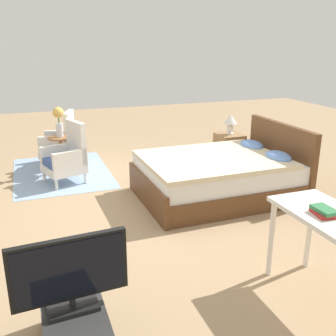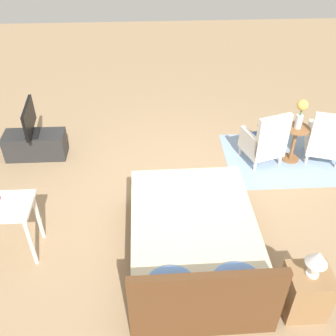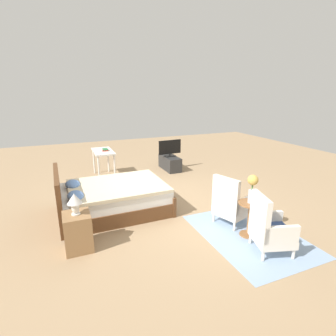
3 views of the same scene
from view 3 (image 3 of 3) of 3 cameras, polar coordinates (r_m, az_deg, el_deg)
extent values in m
plane|color=#A38460|center=(5.88, -1.27, -7.34)|extent=(16.00, 16.00, 0.00)
cube|color=#8EA8C6|center=(4.82, 17.16, -13.70)|extent=(2.10, 1.50, 0.01)
cube|color=brown|center=(5.48, -11.63, -7.93)|extent=(1.48, 2.11, 0.28)
cube|color=white|center=(5.38, -11.79, -5.40)|extent=(1.42, 2.03, 0.24)
cube|color=beige|center=(5.34, -11.00, -3.79)|extent=(1.47, 1.86, 0.06)
cube|color=brown|center=(5.26, -22.66, -5.92)|extent=(1.49, 0.10, 0.96)
cube|color=brown|center=(5.72, -1.62, -5.85)|extent=(1.49, 0.08, 0.40)
ellipsoid|color=#668ED1|center=(4.92, -19.49, -5.72)|extent=(0.44, 0.29, 0.14)
ellipsoid|color=#668ED1|center=(5.54, -20.06, -3.33)|extent=(0.44, 0.29, 0.14)
cylinder|color=white|center=(4.41, 25.64, -16.48)|extent=(0.04, 0.04, 0.16)
cylinder|color=white|center=(4.74, 22.77, -13.68)|extent=(0.04, 0.04, 0.16)
cylinder|color=white|center=(4.20, 20.00, -17.49)|extent=(0.04, 0.04, 0.16)
cylinder|color=white|center=(4.56, 17.50, -14.43)|extent=(0.04, 0.04, 0.16)
cube|color=white|center=(4.40, 21.68, -13.92)|extent=(0.68, 0.68, 0.12)
cube|color=#3D5693|center=(4.35, 21.83, -12.66)|extent=(0.62, 0.62, 0.10)
cube|color=white|center=(4.13, 19.35, -9.76)|extent=(0.54, 0.24, 0.64)
cube|color=white|center=(4.13, 23.44, -13.18)|extent=(0.22, 0.51, 0.26)
cube|color=white|center=(4.50, 20.58, -10.38)|extent=(0.22, 0.51, 0.26)
cylinder|color=white|center=(5.19, 17.23, -10.41)|extent=(0.04, 0.04, 0.16)
cylinder|color=white|center=(5.42, 13.08, -8.92)|extent=(0.04, 0.04, 0.16)
cylinder|color=white|center=(4.84, 14.24, -12.19)|extent=(0.04, 0.04, 0.16)
cylinder|color=white|center=(5.08, 9.95, -10.49)|extent=(0.04, 0.04, 0.16)
cube|color=white|center=(5.07, 13.73, -9.05)|extent=(0.68, 0.68, 0.12)
cube|color=#3D5693|center=(5.02, 13.82, -7.92)|extent=(0.63, 0.63, 0.10)
cube|color=white|center=(4.74, 12.41, -5.75)|extent=(0.54, 0.24, 0.64)
cube|color=white|center=(4.87, 16.14, -7.84)|extent=(0.23, 0.51, 0.26)
cube|color=white|center=(5.12, 11.74, -6.34)|extent=(0.23, 0.51, 0.26)
cylinder|color=#936038|center=(4.81, 16.96, -13.68)|extent=(0.28, 0.28, 0.03)
cylinder|color=#936038|center=(4.67, 17.25, -10.60)|extent=(0.06, 0.06, 0.55)
cylinder|color=#936038|center=(4.55, 17.56, -7.34)|extent=(0.40, 0.40, 0.02)
cylinder|color=silver|center=(4.51, 17.69, -5.91)|extent=(0.11, 0.11, 0.22)
cylinder|color=#477538|center=(4.45, 17.87, -4.00)|extent=(0.02, 0.02, 0.10)
sphere|color=#E0B251|center=(4.41, 18.01, -2.51)|extent=(0.17, 0.17, 0.17)
cube|color=#997047|center=(4.35, -19.02, -12.98)|extent=(0.44, 0.40, 0.59)
cube|color=brown|center=(4.31, -16.41, -11.28)|extent=(0.37, 0.01, 0.09)
cylinder|color=silver|center=(4.22, -19.41, -9.37)|extent=(0.13, 0.13, 0.02)
ellipsoid|color=silver|center=(4.18, -19.52, -8.26)|extent=(0.11, 0.11, 0.16)
cone|color=silver|center=(4.12, -19.73, -6.29)|extent=(0.22, 0.22, 0.15)
cube|color=#2D2D2D|center=(8.19, 0.41, 1.13)|extent=(0.96, 0.40, 0.42)
cube|color=black|center=(8.13, 0.41, 2.67)|extent=(0.22, 0.33, 0.03)
cylinder|color=black|center=(8.12, 0.41, 2.94)|extent=(0.04, 0.04, 0.05)
cube|color=black|center=(8.07, 0.41, 4.59)|extent=(0.09, 0.74, 0.43)
cube|color=black|center=(8.09, 0.33, 4.63)|extent=(0.05, 0.69, 0.39)
cylinder|color=silver|center=(7.22, -11.52, -0.02)|extent=(0.05, 0.05, 0.73)
cylinder|color=silver|center=(8.12, -12.86, 1.71)|extent=(0.05, 0.05, 0.73)
cylinder|color=silver|center=(7.16, -14.80, -0.38)|extent=(0.05, 0.05, 0.73)
cylinder|color=silver|center=(8.06, -15.80, 1.39)|extent=(0.05, 0.05, 0.73)
cube|color=silver|center=(7.55, -13.97, 3.55)|extent=(1.04, 0.52, 0.04)
cube|color=#AD2823|center=(7.51, -13.50, 3.79)|extent=(0.22, 0.18, 0.03)
cube|color=#337A47|center=(7.51, -13.52, 4.01)|extent=(0.21, 0.13, 0.03)
camera|label=1|loc=(10.03, -3.91, 14.71)|focal=42.00mm
camera|label=2|loc=(6.03, -49.73, 25.24)|focal=42.00mm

